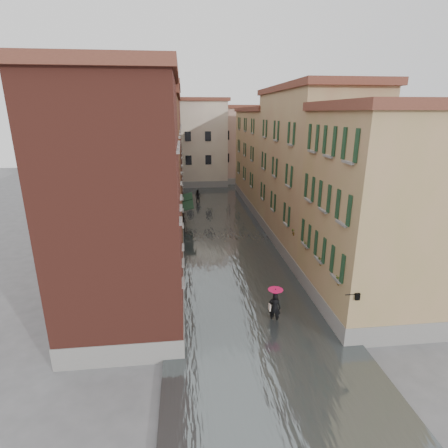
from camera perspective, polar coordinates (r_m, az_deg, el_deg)
ground at (r=23.38m, az=3.48°, el=-11.47°), size 120.00×120.00×0.00m
floodwater at (r=35.15m, az=-0.12°, el=-1.00°), size 10.00×60.00×0.20m
building_left_near at (r=19.02m, az=-16.31°, el=2.08°), size 6.00×8.00×13.00m
building_left_mid at (r=29.71m, az=-12.90°, el=7.33°), size 6.00×14.00×12.50m
building_left_far at (r=44.42m, az=-10.97°, el=11.76°), size 6.00×16.00×14.00m
building_right_near at (r=21.74m, az=23.23°, el=1.21°), size 6.00×8.00×11.50m
building_right_mid at (r=31.36m, az=13.66°, el=8.27°), size 6.00×14.00×13.00m
building_right_far at (r=45.70m, az=7.21°, el=10.53°), size 6.00×16.00×11.50m
building_end_cream at (r=58.28m, az=-5.94°, el=12.86°), size 12.00×9.00×13.00m
building_end_pink at (r=61.09m, az=2.73°, el=12.68°), size 10.00×9.00×12.00m
awning_near at (r=35.15m, az=-5.95°, el=2.95°), size 1.09×3.36×2.80m
awning_far at (r=38.69m, az=-6.03°, el=4.32°), size 1.09×3.32×2.80m
wall_lantern at (r=18.25m, az=20.83°, el=-10.93°), size 0.71×0.22×0.35m
window_planters at (r=22.17m, az=14.62°, el=-3.72°), size 0.59×8.47×0.84m
pedestrian_main at (r=20.26m, az=8.30°, el=-12.70°), size 0.87×0.87×2.06m
pedestrian_far at (r=46.04m, az=-4.26°, el=4.52°), size 1.06×0.96×1.78m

